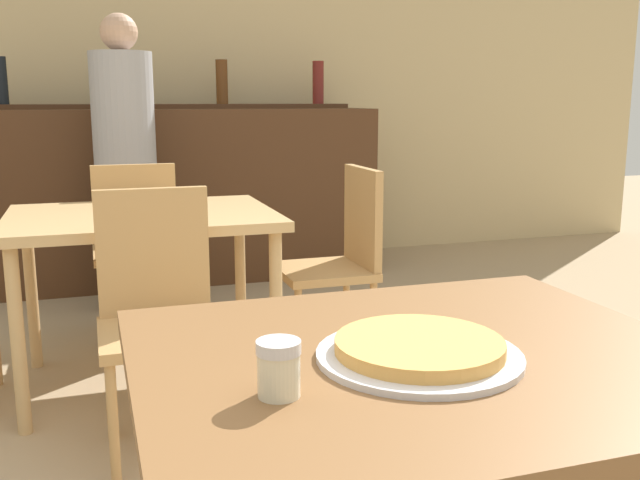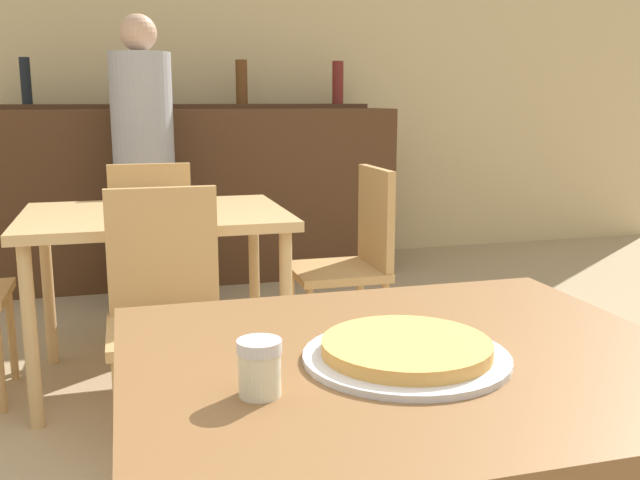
{
  "view_description": "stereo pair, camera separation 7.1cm",
  "coord_description": "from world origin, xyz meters",
  "px_view_note": "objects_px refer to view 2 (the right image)",
  "views": [
    {
      "loc": [
        -0.54,
        -1.09,
        1.18
      ],
      "look_at": [
        -0.01,
        0.55,
        0.84
      ],
      "focal_mm": 40.0,
      "sensor_mm": 36.0,
      "label": 1
    },
    {
      "loc": [
        -0.48,
        -1.11,
        1.18
      ],
      "look_at": [
        -0.01,
        0.55,
        0.84
      ],
      "focal_mm": 40.0,
      "sensor_mm": 36.0,
      "label": 2
    }
  ],
  "objects_px": {
    "chair_far_side_front": "(167,302)",
    "pizza_tray": "(406,351)",
    "cheese_shaker": "(260,367)",
    "person_standing": "(144,153)",
    "chair_far_side_back": "(151,239)",
    "chair_far_side_right": "(354,253)"
  },
  "relations": [
    {
      "from": "chair_far_side_front",
      "to": "pizza_tray",
      "type": "bearing_deg",
      "value": -75.74
    },
    {
      "from": "cheese_shaker",
      "to": "person_standing",
      "type": "distance_m",
      "value": 3.14
    },
    {
      "from": "chair_far_side_back",
      "to": "chair_far_side_right",
      "type": "relative_size",
      "value": 1.0
    },
    {
      "from": "chair_far_side_back",
      "to": "pizza_tray",
      "type": "relative_size",
      "value": 2.47
    },
    {
      "from": "chair_far_side_front",
      "to": "cheese_shaker",
      "type": "height_order",
      "value": "chair_far_side_front"
    },
    {
      "from": "chair_far_side_right",
      "to": "cheese_shaker",
      "type": "bearing_deg",
      "value": -22.29
    },
    {
      "from": "chair_far_side_back",
      "to": "person_standing",
      "type": "height_order",
      "value": "person_standing"
    },
    {
      "from": "chair_far_side_front",
      "to": "person_standing",
      "type": "relative_size",
      "value": 0.54
    },
    {
      "from": "chair_far_side_front",
      "to": "chair_far_side_right",
      "type": "relative_size",
      "value": 1.0
    },
    {
      "from": "chair_far_side_right",
      "to": "pizza_tray",
      "type": "height_order",
      "value": "chair_far_side_right"
    },
    {
      "from": "chair_far_side_front",
      "to": "chair_far_side_back",
      "type": "bearing_deg",
      "value": 90.0
    },
    {
      "from": "cheese_shaker",
      "to": "chair_far_side_right",
      "type": "bearing_deg",
      "value": 67.71
    },
    {
      "from": "person_standing",
      "to": "cheese_shaker",
      "type": "bearing_deg",
      "value": -88.98
    },
    {
      "from": "pizza_tray",
      "to": "person_standing",
      "type": "relative_size",
      "value": 0.22
    },
    {
      "from": "pizza_tray",
      "to": "chair_far_side_back",
      "type": "bearing_deg",
      "value": 97.71
    },
    {
      "from": "chair_far_side_right",
      "to": "person_standing",
      "type": "distance_m",
      "value": 1.51
    },
    {
      "from": "chair_far_side_right",
      "to": "chair_far_side_back",
      "type": "bearing_deg",
      "value": -123.62
    },
    {
      "from": "chair_far_side_back",
      "to": "person_standing",
      "type": "relative_size",
      "value": 0.54
    },
    {
      "from": "chair_far_side_front",
      "to": "pizza_tray",
      "type": "xyz_separation_m",
      "value": [
        0.33,
        -1.3,
        0.25
      ]
    },
    {
      "from": "cheese_shaker",
      "to": "pizza_tray",
      "type": "bearing_deg",
      "value": 15.77
    },
    {
      "from": "pizza_tray",
      "to": "chair_far_side_right",
      "type": "bearing_deg",
      "value": 74.24
    },
    {
      "from": "chair_far_side_right",
      "to": "person_standing",
      "type": "xyz_separation_m",
      "value": [
        -0.86,
        1.19,
        0.38
      ]
    }
  ]
}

